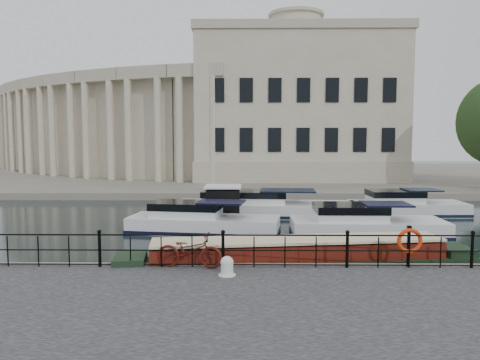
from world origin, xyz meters
The scene contains 10 objects.
ground_plane centered at (0.00, 0.00, 0.00)m, with size 160.00×160.00×0.00m, color black.
far_bank centered at (0.00, 39.00, 0.28)m, with size 120.00×42.00×0.55m, color #6B665B.
railing centered at (0.00, -2.25, 1.20)m, with size 24.14×0.14×1.22m.
civic_building centered at (-1.00, 34.71, 7.04)m, with size 53.55×31.84×16.85m.
bicycle centered at (-1.07, -2.31, 1.11)m, with size 0.74×2.13×1.12m, color #4E120E.
mooring_bollard centered at (0.17, -3.18, 0.83)m, with size 0.53×0.53×0.60m.
life_ring_post centered at (6.02, -2.17, 1.39)m, with size 0.82×0.21×1.34m.
narrowboat centered at (2.59, -0.85, 0.37)m, with size 12.93×3.32×1.48m.
harbour_hut centered at (-0.51, 8.58, 0.95)m, with size 2.71×2.26×2.17m.
cabin_cruisers centered at (3.90, 8.88, 0.37)m, with size 19.43×9.16×1.99m.
Camera 1 is at (0.72, -17.06, 4.71)m, focal length 35.00 mm.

